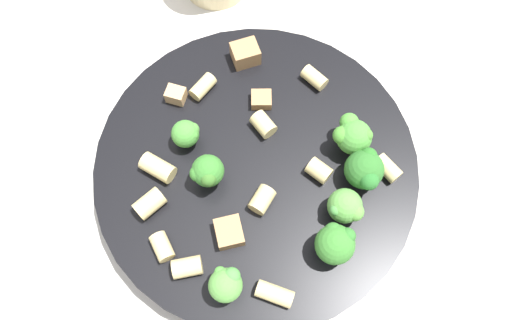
% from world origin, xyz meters
% --- Properties ---
extents(ground_plane, '(2.00, 2.00, 0.00)m').
position_xyz_m(ground_plane, '(0.00, 0.00, 0.00)').
color(ground_plane, beige).
extents(pasta_bowl, '(0.29, 0.29, 0.03)m').
position_xyz_m(pasta_bowl, '(0.00, 0.00, 0.02)').
color(pasta_bowl, black).
rests_on(pasta_bowl, ground_plane).
extents(broccoli_floret_0, '(0.02, 0.03, 0.03)m').
position_xyz_m(broccoli_floret_0, '(0.06, 0.00, 0.05)').
color(broccoli_floret_0, '#93B766').
rests_on(broccoli_floret_0, pasta_bowl).
extents(broccoli_floret_1, '(0.03, 0.03, 0.03)m').
position_xyz_m(broccoli_floret_1, '(-0.08, 0.02, 0.05)').
color(broccoli_floret_1, '#9EC175').
rests_on(broccoli_floret_1, pasta_bowl).
extents(broccoli_floret_2, '(0.03, 0.04, 0.04)m').
position_xyz_m(broccoli_floret_2, '(-0.09, -0.02, 0.05)').
color(broccoli_floret_2, '#84AD60').
rests_on(broccoli_floret_2, pasta_bowl).
extents(broccoli_floret_3, '(0.03, 0.03, 0.04)m').
position_xyz_m(broccoli_floret_3, '(-0.08, 0.05, 0.06)').
color(broccoli_floret_3, '#84AD60').
rests_on(broccoli_floret_3, pasta_bowl).
extents(broccoli_floret_4, '(0.03, 0.03, 0.04)m').
position_xyz_m(broccoli_floret_4, '(0.03, 0.03, 0.06)').
color(broccoli_floret_4, '#93B766').
rests_on(broccoli_floret_4, pasta_bowl).
extents(broccoli_floret_5, '(0.03, 0.03, 0.04)m').
position_xyz_m(broccoli_floret_5, '(-0.07, -0.04, 0.06)').
color(broccoli_floret_5, '#93B766').
rests_on(broccoli_floret_5, pasta_bowl).
extents(broccoli_floret_6, '(0.03, 0.03, 0.04)m').
position_xyz_m(broccoli_floret_6, '(-0.01, 0.11, 0.06)').
color(broccoli_floret_6, '#84AD60').
rests_on(broccoli_floret_6, pasta_bowl).
extents(rigatoni_0, '(0.03, 0.02, 0.01)m').
position_xyz_m(rigatoni_0, '(-0.02, -0.10, 0.04)').
color(rigatoni_0, '#E0C67F').
rests_on(rigatoni_0, pasta_bowl).
extents(rigatoni_1, '(0.03, 0.03, 0.02)m').
position_xyz_m(rigatoni_1, '(0.07, 0.07, 0.04)').
color(rigatoni_1, '#E0C67F').
rests_on(rigatoni_1, pasta_bowl).
extents(rigatoni_2, '(0.02, 0.02, 0.02)m').
position_xyz_m(rigatoni_2, '(-0.05, -0.01, 0.04)').
color(rigatoni_2, '#E0C67F').
rests_on(rigatoni_2, pasta_bowl).
extents(rigatoni_3, '(0.03, 0.03, 0.01)m').
position_xyz_m(rigatoni_3, '(0.05, 0.10, 0.04)').
color(rigatoni_3, '#E0C67F').
rests_on(rigatoni_3, pasta_bowl).
extents(rigatoni_4, '(0.02, 0.03, 0.01)m').
position_xyz_m(rigatoni_4, '(0.07, -0.05, 0.04)').
color(rigatoni_4, '#E0C67F').
rests_on(rigatoni_4, pasta_bowl).
extents(rigatoni_5, '(0.02, 0.02, 0.02)m').
position_xyz_m(rigatoni_5, '(-0.02, 0.03, 0.04)').
color(rigatoni_5, '#E0C67F').
rests_on(rigatoni_5, pasta_bowl).
extents(rigatoni_6, '(0.03, 0.02, 0.02)m').
position_xyz_m(rigatoni_6, '(0.08, 0.03, 0.04)').
color(rigatoni_6, '#E0C67F').
rests_on(rigatoni_6, pasta_bowl).
extents(rigatoni_7, '(0.03, 0.02, 0.01)m').
position_xyz_m(rigatoni_7, '(-0.11, -0.03, 0.04)').
color(rigatoni_7, '#E0C67F').
rests_on(rigatoni_7, pasta_bowl).
extents(rigatoni_8, '(0.03, 0.01, 0.01)m').
position_xyz_m(rigatoni_8, '(-0.05, 0.10, 0.04)').
color(rigatoni_8, '#E0C67F').
rests_on(rigatoni_8, pasta_bowl).
extents(rigatoni_9, '(0.03, 0.03, 0.02)m').
position_xyz_m(rigatoni_9, '(0.02, 0.10, 0.04)').
color(rigatoni_9, '#E0C67F').
rests_on(rigatoni_9, pasta_bowl).
extents(rigatoni_10, '(0.03, 0.03, 0.02)m').
position_xyz_m(rigatoni_10, '(0.01, -0.04, 0.04)').
color(rigatoni_10, '#E0C67F').
rests_on(rigatoni_10, pasta_bowl).
extents(chicken_chunk_0, '(0.02, 0.02, 0.01)m').
position_xyz_m(chicken_chunk_0, '(0.02, -0.06, 0.04)').
color(chicken_chunk_0, '#A87A4C').
rests_on(chicken_chunk_0, pasta_bowl).
extents(chicken_chunk_1, '(0.02, 0.01, 0.01)m').
position_xyz_m(chicken_chunk_1, '(0.09, -0.04, 0.04)').
color(chicken_chunk_1, tan).
rests_on(chicken_chunk_1, pasta_bowl).
extents(chicken_chunk_2, '(0.03, 0.03, 0.02)m').
position_xyz_m(chicken_chunk_2, '(0.05, -0.10, 0.04)').
color(chicken_chunk_2, '#A87A4C').
rests_on(chicken_chunk_2, pasta_bowl).
extents(chicken_chunk_3, '(0.03, 0.03, 0.01)m').
position_xyz_m(chicken_chunk_3, '(-0.00, 0.07, 0.04)').
color(chicken_chunk_3, '#A87A4C').
rests_on(chicken_chunk_3, pasta_bowl).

